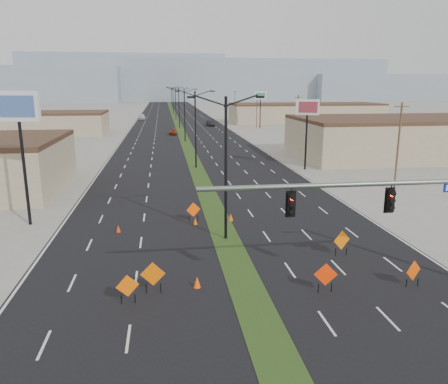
{
  "coord_description": "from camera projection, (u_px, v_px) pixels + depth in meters",
  "views": [
    {
      "loc": [
        -4.2,
        -17.29,
        10.72
      ],
      "look_at": [
        0.02,
        13.05,
        3.2
      ],
      "focal_mm": 35.0,
      "sensor_mm": 36.0,
      "label": 1
    }
  ],
  "objects": [
    {
      "name": "cone_1",
      "position": [
        195.0,
        221.0,
        34.41
      ],
      "size": [
        0.36,
        0.36,
        0.54
      ],
      "primitive_type": "cone",
      "rotation": [
        0.0,
        0.0,
        -0.12
      ],
      "color": "#F35905",
      "rests_on": "ground"
    },
    {
      "name": "construction_sign_2",
      "position": [
        193.0,
        210.0,
        35.05
      ],
      "size": [
        1.13,
        0.44,
        1.58
      ],
      "rotation": [
        0.0,
        0.0,
        0.34
      ],
      "color": "#FF4E05",
      "rests_on": "ground"
    },
    {
      "name": "mesa_backdrop",
      "position": [
        126.0,
        78.0,
        319.74
      ],
      "size": [
        140.0,
        50.0,
        32.0
      ],
      "primitive_type": "cube",
      "color": "#8796A8",
      "rests_on": "ground"
    },
    {
      "name": "cone_0",
      "position": [
        197.0,
        282.0,
        23.66
      ],
      "size": [
        0.43,
        0.43,
        0.65
      ],
      "primitive_type": "cone",
      "rotation": [
        0.0,
        0.0,
        0.13
      ],
      "color": "#FF5405",
      "rests_on": "ground"
    },
    {
      "name": "building_se_near",
      "position": [
        414.0,
        138.0,
        66.93
      ],
      "size": [
        36.0,
        18.0,
        5.5
      ],
      "primitive_type": "cube",
      "color": "tan",
      "rests_on": "ground"
    },
    {
      "name": "road_surface",
      "position": [
        179.0,
        127.0,
        115.94
      ],
      "size": [
        25.0,
        400.0,
        0.02
      ],
      "primitive_type": "cube",
      "color": "black",
      "rests_on": "ground"
    },
    {
      "name": "cone_2",
      "position": [
        231.0,
        217.0,
        35.33
      ],
      "size": [
        0.43,
        0.43,
        0.62
      ],
      "primitive_type": "cone",
      "rotation": [
        0.0,
        0.0,
        0.17
      ],
      "color": "#F95805",
      "rests_on": "ground"
    },
    {
      "name": "pole_sign_west",
      "position": [
        18.0,
        116.0,
        32.5
      ],
      "size": [
        3.36,
        1.05,
        10.32
      ],
      "rotation": [
        0.0,
        0.0,
        -0.21
      ],
      "color": "black",
      "rests_on": "ground"
    },
    {
      "name": "car_far",
      "position": [
        142.0,
        117.0,
        139.2
      ],
      "size": [
        2.38,
        5.65,
        1.63
      ],
      "primitive_type": "imported",
      "rotation": [
        0.0,
        0.0,
        0.02
      ],
      "color": "silver",
      "rests_on": "ground"
    },
    {
      "name": "construction_sign_1",
      "position": [
        153.0,
        275.0,
        22.88
      ],
      "size": [
        1.31,
        0.08,
        1.74
      ],
      "rotation": [
        0.0,
        0.0,
        -0.03
      ],
      "color": "#DE5C04",
      "rests_on": "ground"
    },
    {
      "name": "mesa_east",
      "position": [
        414.0,
        88.0,
        320.64
      ],
      "size": [
        160.0,
        50.0,
        18.0
      ],
      "primitive_type": "cube",
      "color": "#8796A8",
      "rests_on": "ground"
    },
    {
      "name": "construction_sign_4",
      "position": [
        413.0,
        272.0,
        23.63
      ],
      "size": [
        1.06,
        0.48,
        1.52
      ],
      "rotation": [
        0.0,
        0.0,
        0.4
      ],
      "color": "#E44804",
      "rests_on": "ground"
    },
    {
      "name": "construction_sign_0",
      "position": [
        128.0,
        287.0,
        21.8
      ],
      "size": [
        1.14,
        0.33,
        1.55
      ],
      "rotation": [
        0.0,
        0.0,
        0.25
      ],
      "color": "#EE5C05",
      "rests_on": "ground"
    },
    {
      "name": "streetlight_1",
      "position": [
        195.0,
        127.0,
        56.94
      ],
      "size": [
        5.15,
        0.24,
        10.02
      ],
      "color": "black",
      "rests_on": "ground"
    },
    {
      "name": "streetlight_0",
      "position": [
        226.0,
        164.0,
        30.0
      ],
      "size": [
        5.15,
        0.24,
        10.02
      ],
      "color": "black",
      "rests_on": "ground"
    },
    {
      "name": "car_left",
      "position": [
        173.0,
        132.0,
        96.94
      ],
      "size": [
        1.92,
        4.05,
        1.34
      ],
      "primitive_type": "imported",
      "rotation": [
        0.0,
        0.0,
        -0.09
      ],
      "color": "maroon",
      "rests_on": "ground"
    },
    {
      "name": "ground",
      "position": [
        263.0,
        328.0,
        19.75
      ],
      "size": [
        600.0,
        600.0,
        0.0
      ],
      "primitive_type": "plane",
      "color": "gray",
      "rests_on": "ground"
    },
    {
      "name": "cone_3",
      "position": [
        118.0,
        229.0,
        32.59
      ],
      "size": [
        0.38,
        0.38,
        0.57
      ],
      "primitive_type": "cone",
      "rotation": [
        0.0,
        0.0,
        -0.13
      ],
      "color": "#F43305",
      "rests_on": "ground"
    },
    {
      "name": "utility_pole_3",
      "position": [
        235.0,
        104.0,
        146.36
      ],
      "size": [
        1.6,
        0.2,
        9.0
      ],
      "color": "#4C3823",
      "rests_on": "ground"
    },
    {
      "name": "pole_sign_east_near",
      "position": [
        307.0,
        113.0,
        55.26
      ],
      "size": [
        2.83,
        1.47,
        8.99
      ],
      "rotation": [
        0.0,
        0.0,
        -0.4
      ],
      "color": "black",
      "rests_on": "ground"
    },
    {
      "name": "utility_pole_1",
      "position": [
        297.0,
        119.0,
        79.03
      ],
      "size": [
        1.6,
        0.2,
        9.0
      ],
      "color": "#4C3823",
      "rests_on": "ground"
    },
    {
      "name": "building_se_far",
      "position": [
        305.0,
        113.0,
        130.05
      ],
      "size": [
        44.0,
        16.0,
        5.0
      ],
      "primitive_type": "cube",
      "color": "tan",
      "rests_on": "ground"
    },
    {
      "name": "utility_pole_0",
      "position": [
        398.0,
        145.0,
        45.36
      ],
      "size": [
        1.6,
        0.2,
        9.0
      ],
      "color": "#4C3823",
      "rests_on": "ground"
    },
    {
      "name": "streetlight_3",
      "position": [
        179.0,
        107.0,
        110.8
      ],
      "size": [
        5.15,
        0.24,
        10.02
      ],
      "color": "black",
      "rests_on": "ground"
    },
    {
      "name": "building_sw_far",
      "position": [
        37.0,
        124.0,
        96.7
      ],
      "size": [
        30.0,
        14.0,
        4.5
      ],
      "primitive_type": "cube",
      "color": "tan",
      "rests_on": "ground"
    },
    {
      "name": "streetlight_2",
      "position": [
        185.0,
        113.0,
        83.87
      ],
      "size": [
        5.15,
        0.24,
        10.02
      ],
      "color": "black",
      "rests_on": "ground"
    },
    {
      "name": "signal_mast",
      "position": [
        424.0,
        208.0,
        21.68
      ],
      "size": [
        16.3,
        0.6,
        8.0
      ],
      "color": "slate",
      "rests_on": "ground"
    },
    {
      "name": "construction_sign_5",
      "position": [
        342.0,
        241.0,
        27.97
      ],
      "size": [
        1.22,
        0.42,
        1.68
      ],
      "rotation": [
        0.0,
        0.0,
        0.31
      ],
      "color": "orange",
      "rests_on": "ground"
    },
    {
      "name": "streetlight_4",
      "position": [
        176.0,
        102.0,
        137.74
      ],
      "size": [
        5.15,
        0.24,
        10.02
      ],
      "color": "black",
      "rests_on": "ground"
    },
    {
      "name": "streetlight_6",
      "position": [
        172.0,
        98.0,
        191.61
      ],
      "size": [
        5.15,
        0.24,
        10.02
      ],
      "color": "black",
      "rests_on": "ground"
    },
    {
      "name": "median_strip",
      "position": [
        179.0,
        127.0,
        115.94
      ],
      "size": [
        2.0,
        400.0,
        0.04
      ],
      "primitive_type": "cube",
      "color": "#233E16",
      "rests_on": "ground"
    },
    {
      "name": "utility_pole_2",
      "position": [
        257.0,
        109.0,
        112.7
      ],
      "size": [
        1.6,
        0.2,
        9.0
      ],
      "color": "#4C3823",
      "rests_on": "ground"
    },
    {
      "name": "construction_sign_3",
      "position": [
        326.0,
        276.0,
        22.94
      ],
      "size": [
        1.24,
        0.22,
        1.66
      ],
      "rotation": [
        0.0,
        0.0,
        -0.15
      ],
      "color": "#FF3205",
      "rests_on": "ground"
    },
    {
      "name": "pole_sign_east_far",
      "position": [
        260.0,
        98.0,
        110.14
      ],
      "size": [
        3.0,
        0.49,
        9.17
      ],
      "rotation": [
        0.0,
        0.0,
        -0.03
      ],
      "color": "black",
      "rests_on": "ground"
    },
    {
      "name": "streetlight_5",
      "position": [
        173.0,
        100.0,
        164.67
      ],
      "size": [
        5.15,
        0.24,
        10.02
      ],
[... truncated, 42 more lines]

